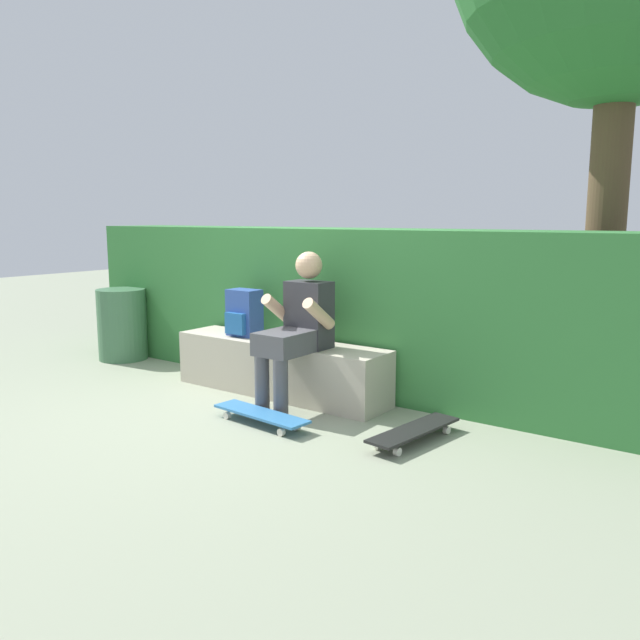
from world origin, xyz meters
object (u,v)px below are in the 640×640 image
bench_main (280,367)px  trash_bin (122,324)px  person_skater (297,325)px  backpack_on_bench (244,313)px  skateboard_near_person (261,414)px  skateboard_beside_bench (414,431)px

bench_main → trash_bin: bearing=178.5°
person_skater → backpack_on_bench: 0.77m
skateboard_near_person → trash_bin: trash_bin is taller
backpack_on_bench → trash_bin: bearing=177.9°
backpack_on_bench → bench_main: bearing=1.4°
skateboard_near_person → skateboard_beside_bench: size_ratio=0.99×
backpack_on_bench → trash_bin: 1.80m
skateboard_beside_bench → trash_bin: (-3.62, 0.42, 0.29)m
skateboard_near_person → backpack_on_bench: bearing=139.1°
person_skater → skateboard_beside_bench: (1.09, -0.15, -0.58)m
skateboard_beside_bench → trash_bin: bearing=173.4°
skateboard_near_person → skateboard_beside_bench: same height
bench_main → skateboard_near_person: (0.41, -0.70, -0.15)m
backpack_on_bench → trash_bin: backpack_on_bench is taller
skateboard_beside_bench → trash_bin: trash_bin is taller
person_skater → skateboard_near_person: 0.76m
person_skater → skateboard_beside_bench: 1.25m
skateboard_beside_bench → backpack_on_bench: backpack_on_bench is taller
person_skater → skateboard_beside_bench: size_ratio=1.47×
backpack_on_bench → person_skater: bearing=-15.1°
backpack_on_bench → skateboard_beside_bench: bearing=-10.9°
person_skater → skateboard_near_person: (0.05, -0.49, -0.58)m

